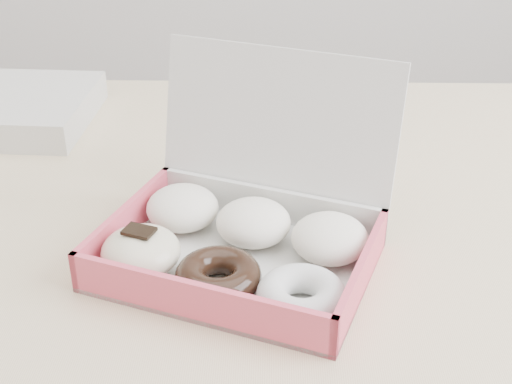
{
  "coord_description": "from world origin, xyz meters",
  "views": [
    {
      "loc": [
        -0.01,
        -0.77,
        1.19
      ],
      "look_at": [
        -0.02,
        -0.13,
        0.83
      ],
      "focal_mm": 50.0,
      "sensor_mm": 36.0,
      "label": 1
    }
  ],
  "objects": [
    {
      "name": "table",
      "position": [
        0.0,
        0.0,
        0.67
      ],
      "size": [
        1.2,
        0.8,
        0.75
      ],
      "color": "tan",
      "rests_on": "ground"
    },
    {
      "name": "donut_box",
      "position": [
        -0.04,
        -0.14,
        0.78
      ],
      "size": [
        0.34,
        0.32,
        0.2
      ],
      "rotation": [
        0.0,
        0.0,
        -0.35
      ],
      "color": "silver",
      "rests_on": "table"
    }
  ]
}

